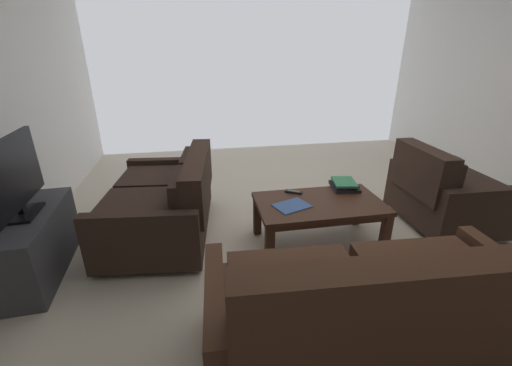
{
  "coord_description": "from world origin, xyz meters",
  "views": [
    {
      "loc": [
        1.06,
        2.69,
        1.67
      ],
      "look_at": [
        0.72,
        0.85,
        0.89
      ],
      "focal_mm": 22.83,
      "sensor_mm": 36.0,
      "label": 1
    }
  ],
  "objects": [
    {
      "name": "ground_plane",
      "position": [
        0.0,
        0.0,
        -0.0
      ],
      "size": [
        5.38,
        5.88,
        0.01
      ],
      "primitive_type": "cube",
      "color": "beige"
    },
    {
      "name": "sofa_main",
      "position": [
        0.19,
        1.48,
        0.36
      ],
      "size": [
        1.82,
        0.9,
        0.85
      ],
      "color": "black",
      "rests_on": "ground"
    },
    {
      "name": "loveseat_near",
      "position": [
        1.39,
        -0.17,
        0.33
      ],
      "size": [
        1.04,
        1.47,
        0.78
      ],
      "color": "black",
      "rests_on": "ground"
    },
    {
      "name": "coffee_table",
      "position": [
        0.04,
        0.27,
        0.36
      ],
      "size": [
        1.11,
        0.63,
        0.42
      ],
      "color": "#3D2316",
      "rests_on": "ground"
    },
    {
      "name": "tv_stand",
      "position": [
        2.38,
        0.27,
        0.26
      ],
      "size": [
        0.45,
        1.02,
        0.52
      ],
      "color": "#38383D",
      "rests_on": "ground"
    },
    {
      "name": "flat_tv",
      "position": [
        2.38,
        0.27,
        0.82
      ],
      "size": [
        0.22,
        0.88,
        0.57
      ],
      "color": "black",
      "rests_on": "tv_stand"
    },
    {
      "name": "armchair_side",
      "position": [
        -1.29,
        0.15,
        0.35
      ],
      "size": [
        0.84,
        0.97,
        0.82
      ],
      "color": "black",
      "rests_on": "ground"
    },
    {
      "name": "book_stack",
      "position": [
        -0.3,
        0.03,
        0.46
      ],
      "size": [
        0.28,
        0.31,
        0.08
      ],
      "color": "black",
      "rests_on": "coffee_table"
    },
    {
      "name": "tv_remote",
      "position": [
        0.21,
        0.05,
        0.43
      ],
      "size": [
        0.16,
        0.12,
        0.02
      ],
      "color": "black",
      "rests_on": "coffee_table"
    },
    {
      "name": "loose_magazine",
      "position": [
        0.31,
        0.31,
        0.43
      ],
      "size": [
        0.34,
        0.3,
        0.01
      ],
      "primitive_type": "cube",
      "rotation": [
        0.0,
        0.0,
        5.07
      ],
      "color": "#385693",
      "rests_on": "coffee_table"
    }
  ]
}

